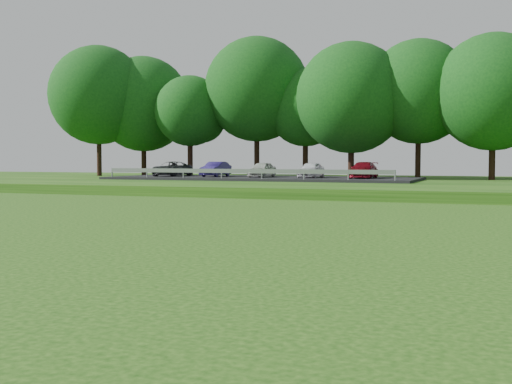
% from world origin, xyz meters
% --- Properties ---
extents(parking_lot, '(24.00, 9.00, 1.38)m').
position_xyz_m(parking_lot, '(-24.18, 32.81, 1.03)').
color(parking_lot, black).
rests_on(parking_lot, berm).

